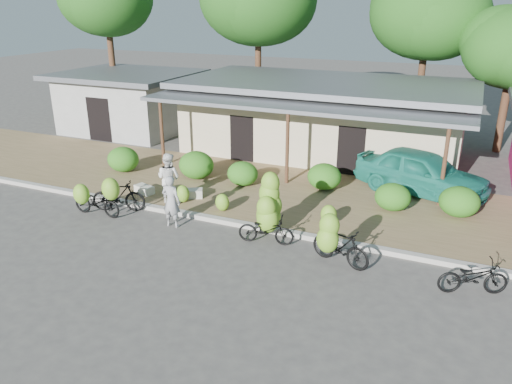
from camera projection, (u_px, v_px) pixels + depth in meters
ground at (211, 254)px, 14.12m from camera, size 100.00×100.00×0.00m
sidewalk at (276, 193)px, 18.38m from camera, size 60.00×6.00×0.12m
curb at (241, 224)px, 15.81m from camera, size 60.00×0.25×0.15m
shop_main at (324, 117)px, 22.85m from camera, size 13.00×8.50×3.35m
shop_grey at (129, 101)px, 27.07m from camera, size 7.00×6.00×3.15m
tree_center_right at (425, 10)px, 24.84m from camera, size 5.84×5.77×8.46m
tree_near_right at (510, 45)px, 22.13m from camera, size 4.63×4.47×6.57m
hedge_0 at (123, 159)px, 20.41m from camera, size 1.31×1.18×1.02m
hedge_1 at (196, 165)px, 19.58m from camera, size 1.40×1.26×1.09m
hedge_2 at (243, 174)px, 18.87m from camera, size 1.18×1.06×0.92m
hedge_3 at (324, 177)px, 18.46m from camera, size 1.26×1.14×0.99m
hedge_4 at (393, 197)px, 16.61m from camera, size 1.19×1.07×0.93m
hedge_5 at (459, 202)px, 16.12m from camera, size 1.28×1.16×1.00m
bike_far_left at (95, 201)px, 16.40m from camera, size 1.79×1.21×1.33m
bike_left at (117, 195)px, 16.67m from camera, size 1.88×1.42×1.41m
bike_center at (268, 214)px, 14.73m from camera, size 1.73×1.29×2.04m
bike_right at (337, 243)px, 13.21m from camera, size 1.83×1.37×1.68m
bike_far_right at (473, 277)px, 12.07m from camera, size 1.78×1.16×0.88m
loose_banana_a at (183, 194)px, 17.33m from camera, size 0.49×0.42×0.62m
loose_banana_b at (222, 202)px, 16.62m from camera, size 0.48×0.41×0.60m
loose_banana_c at (329, 214)px, 15.62m from camera, size 0.51×0.43×0.64m
sack_near at (191, 193)px, 17.79m from camera, size 0.94×0.75×0.30m
sack_far at (144, 189)px, 18.20m from camera, size 0.83×0.58×0.28m
vendor at (171, 201)px, 15.54m from camera, size 0.63×0.42×1.70m
bystander at (169, 178)px, 17.12m from camera, size 0.89×0.70×1.77m
teal_van at (421, 172)px, 17.96m from camera, size 5.11×3.33×1.62m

